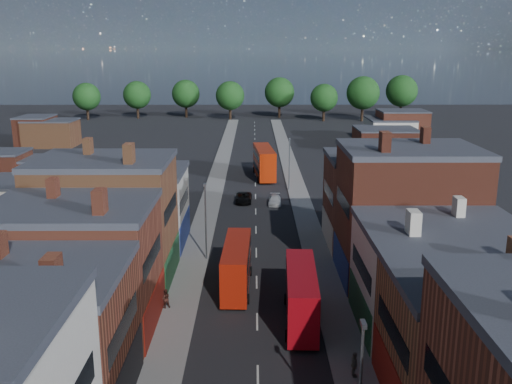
{
  "coord_description": "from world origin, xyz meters",
  "views": [
    {
      "loc": [
        -0.25,
        -25.85,
        21.29
      ],
      "look_at": [
        0.0,
        38.8,
        5.04
      ],
      "focal_mm": 40.0,
      "sensor_mm": 36.0,
      "label": 1
    }
  ],
  "objects_px": {
    "bus_0": "(237,265)",
    "car_3": "(275,200)",
    "bus_1": "(301,295)",
    "ped_1": "(165,298)",
    "bus_2": "(264,162)",
    "car_2": "(244,198)",
    "ped_3": "(354,365)"
  },
  "relations": [
    {
      "from": "bus_2",
      "to": "car_3",
      "type": "bearing_deg",
      "value": -91.25
    },
    {
      "from": "ped_3",
      "to": "car_2",
      "type": "bearing_deg",
      "value": 6.19
    },
    {
      "from": "car_2",
      "to": "bus_1",
      "type": "bearing_deg",
      "value": -80.51
    },
    {
      "from": "ped_3",
      "to": "bus_2",
      "type": "bearing_deg",
      "value": 0.53
    },
    {
      "from": "bus_0",
      "to": "bus_2",
      "type": "distance_m",
      "value": 46.58
    },
    {
      "from": "bus_0",
      "to": "car_3",
      "type": "height_order",
      "value": "bus_0"
    },
    {
      "from": "bus_2",
      "to": "ped_3",
      "type": "relative_size",
      "value": 6.74
    },
    {
      "from": "bus_1",
      "to": "ped_3",
      "type": "xyz_separation_m",
      "value": [
        2.89,
        -8.11,
        -1.34
      ]
    },
    {
      "from": "bus_2",
      "to": "car_3",
      "type": "distance_m",
      "value": 17.44
    },
    {
      "from": "bus_1",
      "to": "ped_3",
      "type": "bearing_deg",
      "value": -67.99
    },
    {
      "from": "bus_1",
      "to": "bus_2",
      "type": "distance_m",
      "value": 53.03
    },
    {
      "from": "car_2",
      "to": "ped_3",
      "type": "xyz_separation_m",
      "value": [
        8.1,
        -44.88,
        0.34
      ]
    },
    {
      "from": "ped_3",
      "to": "bus_1",
      "type": "bearing_deg",
      "value": 15.54
    },
    {
      "from": "bus_2",
      "to": "car_2",
      "type": "relative_size",
      "value": 2.48
    },
    {
      "from": "bus_2",
      "to": "ped_1",
      "type": "relative_size",
      "value": 7.25
    },
    {
      "from": "bus_0",
      "to": "ped_1",
      "type": "height_order",
      "value": "bus_0"
    },
    {
      "from": "car_3",
      "to": "ped_3",
      "type": "distance_m",
      "value": 44.0
    },
    {
      "from": "bus_0",
      "to": "ped_3",
      "type": "bearing_deg",
      "value": -58.96
    },
    {
      "from": "ped_1",
      "to": "bus_2",
      "type": "bearing_deg",
      "value": -119.45
    },
    {
      "from": "car_2",
      "to": "ped_1",
      "type": "xyz_separation_m",
      "value": [
        -5.98,
        -34.39,
        0.28
      ]
    },
    {
      "from": "car_3",
      "to": "ped_3",
      "type": "relative_size",
      "value": 2.32
    },
    {
      "from": "car_3",
      "to": "ped_1",
      "type": "xyz_separation_m",
      "value": [
        -10.4,
        -33.35,
        0.35
      ]
    },
    {
      "from": "ped_1",
      "to": "ped_3",
      "type": "relative_size",
      "value": 0.93
    },
    {
      "from": "car_2",
      "to": "bus_0",
      "type": "bearing_deg",
      "value": -88.78
    },
    {
      "from": "bus_1",
      "to": "ped_1",
      "type": "relative_size",
      "value": 6.13
    },
    {
      "from": "bus_2",
      "to": "car_2",
      "type": "bearing_deg",
      "value": -106.43
    },
    {
      "from": "bus_1",
      "to": "bus_2",
      "type": "bearing_deg",
      "value": 94.59
    },
    {
      "from": "bus_2",
      "to": "car_3",
      "type": "relative_size",
      "value": 2.91
    },
    {
      "from": "car_2",
      "to": "car_3",
      "type": "xyz_separation_m",
      "value": [
        4.41,
        -1.04,
        -0.07
      ]
    },
    {
      "from": "bus_1",
      "to": "car_2",
      "type": "height_order",
      "value": "bus_1"
    },
    {
      "from": "bus_1",
      "to": "car_3",
      "type": "height_order",
      "value": "bus_1"
    },
    {
      "from": "bus_1",
      "to": "bus_2",
      "type": "xyz_separation_m",
      "value": [
        -2.0,
        52.99,
        0.41
      ]
    }
  ]
}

